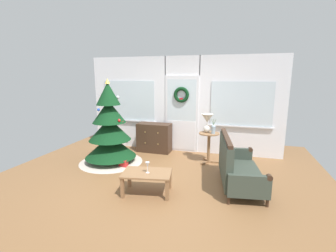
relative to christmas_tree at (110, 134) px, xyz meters
name	(u,v)px	position (x,y,z in m)	size (l,w,h in m)	color
ground_plane	(158,181)	(1.42, -0.71, -0.70)	(6.76, 6.76, 0.00)	brown
back_wall_with_door	(182,105)	(1.42, 1.37, 0.58)	(5.20, 0.19, 2.55)	white
christmas_tree	(110,134)	(0.00, 0.00, 0.00)	(1.50, 1.50, 1.98)	#4C331E
dresser_cabinet	(154,138)	(0.73, 1.08, -0.31)	(0.91, 0.46, 0.78)	#3D281C
settee_sofa	(236,167)	(2.88, -0.50, -0.32)	(0.91, 1.63, 0.96)	#3D281C
side_table	(209,142)	(2.25, 0.62, -0.19)	(0.50, 0.48, 0.72)	#8E6642
table_lamp	(207,121)	(2.19, 0.66, 0.31)	(0.28, 0.28, 0.44)	silver
flower_vase	(213,129)	(2.35, 0.56, 0.14)	(0.11, 0.10, 0.35)	#99ADBC
coffee_table	(147,175)	(1.40, -1.25, -0.37)	(0.91, 0.65, 0.39)	#8E6642
wine_glass	(147,165)	(1.42, -1.26, -0.17)	(0.08, 0.08, 0.20)	silver
gift_box	(124,164)	(0.44, -0.23, -0.61)	(0.17, 0.15, 0.17)	red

